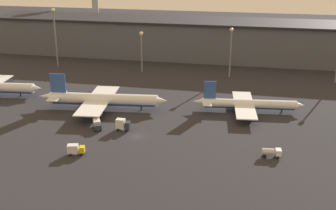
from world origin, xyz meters
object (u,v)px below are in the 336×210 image
object	(u,v)px
airplane_2	(247,104)
service_vehicle_4	(271,152)
service_vehicle_3	(97,124)
service_vehicle_1	(123,124)
service_vehicle_2	(75,149)
airplane_1	(102,100)

from	to	relation	value
airplane_2	service_vehicle_4	size ratio (longest dim) A/B	7.29
airplane_2	service_vehicle_3	distance (m)	54.38
airplane_2	service_vehicle_4	world-z (taller)	airplane_2
service_vehicle_1	service_vehicle_2	size ratio (longest dim) A/B	0.88
airplane_1	airplane_2	size ratio (longest dim) A/B	1.20
airplane_2	service_vehicle_2	size ratio (longest dim) A/B	7.77
service_vehicle_2	service_vehicle_3	size ratio (longest dim) A/B	0.85
airplane_1	service_vehicle_1	size ratio (longest dim) A/B	10.61
service_vehicle_3	airplane_1	bearing A→B (deg)	167.45
service_vehicle_2	service_vehicle_3	xyz separation A→B (m)	(-0.88, 19.27, -0.19)
service_vehicle_1	service_vehicle_3	world-z (taller)	service_vehicle_1
airplane_1	service_vehicle_2	bearing A→B (deg)	-87.92
airplane_1	service_vehicle_3	size ratio (longest dim) A/B	7.93
airplane_2	service_vehicle_1	world-z (taller)	airplane_2
service_vehicle_2	service_vehicle_3	distance (m)	19.30
service_vehicle_1	airplane_2	bearing A→B (deg)	33.29
airplane_1	service_vehicle_1	distance (m)	22.12
service_vehicle_4	airplane_2	bearing A→B (deg)	96.50
service_vehicle_4	airplane_1	bearing A→B (deg)	149.60
service_vehicle_1	service_vehicle_2	distance (m)	21.16
airplane_1	service_vehicle_4	world-z (taller)	airplane_1
service_vehicle_1	service_vehicle_2	bearing A→B (deg)	-111.85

